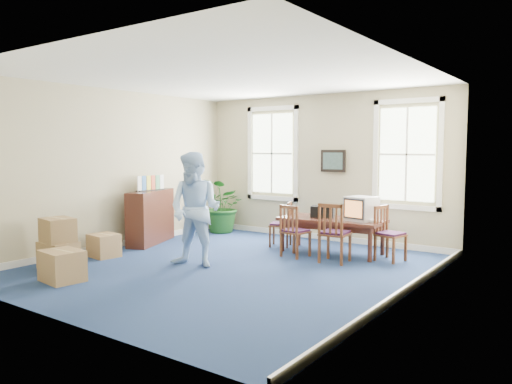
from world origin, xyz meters
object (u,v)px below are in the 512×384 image
Objects in this scene: crt_tv at (361,209)px; cardboard_boxes at (72,242)px; conference_table at (332,236)px; chair_near_left at (295,231)px; credenza at (151,216)px; potted_plant at (223,206)px; man at (195,210)px.

crt_tv reaches higher than cardboard_boxes.
chair_near_left is at bearing -124.11° from conference_table.
conference_table is 0.80m from chair_near_left.
conference_table is 1.35× the size of credenza.
chair_near_left reaches higher than cardboard_boxes.
potted_plant reaches higher than chair_near_left.
potted_plant reaches higher than crt_tv.
crt_tv is 4.43m from credenza.
credenza is 1.98m from potted_plant.
crt_tv is at bearing -3.33° from credenza.
conference_table is 3.67× the size of crt_tv.
chair_near_left is (-0.99, -0.72, -0.41)m from crt_tv.
potted_plant is at bearing 56.53° from credenza.
conference_table is 1.26× the size of cardboard_boxes.
man reaches higher than credenza.
potted_plant is at bearing 165.88° from conference_table.
cardboard_boxes is (-3.56, -3.71, -0.45)m from crt_tv.
conference_table is at bearing -1.29° from credenza.
man is at bearing -123.75° from conference_table.
crt_tv is 3.84m from potted_plant.
credenza reaches higher than cardboard_boxes.
cardboard_boxes is (0.65, -2.36, -0.13)m from credenza.
chair_near_left is 0.50× the size of man.
crt_tv is at bearing 37.16° from man.
chair_near_left is 3.08m from potted_plant.
man reaches higher than potted_plant.
cardboard_boxes is at bearing -95.89° from credenza.
credenza is 0.94× the size of cardboard_boxes.
man is 2.49m from credenza.
man is at bearing -46.16° from credenza.
potted_plant reaches higher than conference_table.
cardboard_boxes is at bearing -120.85° from crt_tv.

